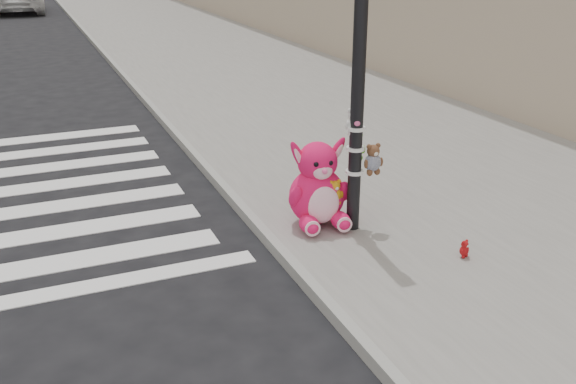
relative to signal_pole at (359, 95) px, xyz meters
name	(u,v)px	position (x,y,z in m)	size (l,w,h in m)	color
ground	(187,368)	(-2.62, -1.81, -1.84)	(120.00, 120.00, 0.00)	black
sidewalk_near	(283,87)	(2.38, 8.19, -1.77)	(7.00, 80.00, 0.14)	slate
curb_edge	(145,100)	(-1.07, 8.19, -1.77)	(0.12, 80.00, 0.15)	gray
signal_pole	(359,95)	(0.00, 0.00, 0.00)	(0.67, 0.48, 4.00)	black
pink_bunny	(318,189)	(-0.37, 0.28, -1.23)	(0.81, 0.89, 1.14)	#EC1357
red_teddy	(464,249)	(0.78, -1.21, -1.59)	(0.15, 0.10, 0.21)	#A71013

